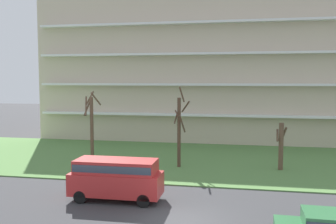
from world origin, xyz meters
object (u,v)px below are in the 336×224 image
(tree_left, at_px, (179,129))
(tree_center, at_px, (281,145))
(tree_far_left, at_px, (91,126))
(van_red_center_left, at_px, (116,176))

(tree_left, height_order, tree_center, tree_left)
(tree_far_left, xyz_separation_m, tree_center, (14.84, 0.74, -1.21))
(tree_far_left, xyz_separation_m, van_red_center_left, (4.89, -8.35, -1.76))
(tree_far_left, relative_size, van_red_center_left, 1.14)
(tree_center, relative_size, van_red_center_left, 0.70)
(tree_far_left, distance_m, tree_left, 7.16)
(tree_center, distance_m, van_red_center_left, 13.50)
(tree_center, bearing_deg, tree_far_left, -177.13)
(tree_far_left, distance_m, van_red_center_left, 9.84)
(tree_left, bearing_deg, tree_center, 3.96)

